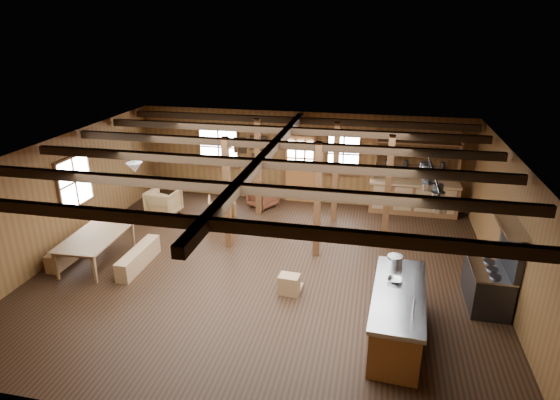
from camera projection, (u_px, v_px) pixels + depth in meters
name	position (u px, v px, depth m)	size (l,w,h in m)	color
room	(265.00, 213.00, 10.14)	(10.04, 9.04, 2.84)	black
ceiling_joists	(267.00, 154.00, 9.84)	(9.80, 8.82, 0.18)	black
timber_posts	(305.00, 184.00, 11.94)	(3.95, 2.35, 2.80)	#442513
back_door	(300.00, 174.00, 14.39)	(1.02, 0.08, 2.15)	brown
window_back_left	(219.00, 147.00, 14.64)	(1.32, 0.06, 1.32)	white
window_back_right	(343.00, 154.00, 13.88)	(1.02, 0.06, 1.32)	white
window_left	(74.00, 182.00, 11.49)	(0.14, 1.24, 1.32)	white
notice_boards	(253.00, 148.00, 14.41)	(1.08, 0.03, 0.90)	silver
back_counter	(413.00, 194.00, 13.60)	(2.55, 0.60, 2.45)	brown
pendant_lamps	(184.00, 157.00, 11.18)	(1.86, 2.36, 0.66)	#303033
pot_rack	(432.00, 183.00, 9.37)	(0.37, 3.00, 0.45)	#303033
kitchen_island	(397.00, 315.00, 8.22)	(1.03, 2.55, 1.20)	brown
step_stool	(289.00, 284.00, 9.67)	(0.47, 0.33, 0.42)	olive
commercial_range	(491.00, 277.00, 9.19)	(0.77, 1.44, 1.78)	#303033
dining_table	(99.00, 249.00, 10.87)	(1.97, 1.10, 0.69)	brown
bench_wall	(71.00, 251.00, 11.07)	(0.29, 1.53, 0.42)	olive
bench_aisle	(139.00, 258.00, 10.72)	(0.30, 1.61, 0.44)	olive
armchair_a	(222.00, 209.00, 13.14)	(0.74, 0.77, 0.70)	brown
armchair_b	(263.00, 196.00, 14.19)	(0.71, 0.74, 0.67)	brown
armchair_c	(164.00, 202.00, 13.56)	(0.82, 0.84, 0.77)	olive
counter_pot	(395.00, 260.00, 8.95)	(0.29, 0.29, 0.17)	silver
bowl	(395.00, 280.00, 8.36)	(0.26, 0.26, 0.06)	silver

